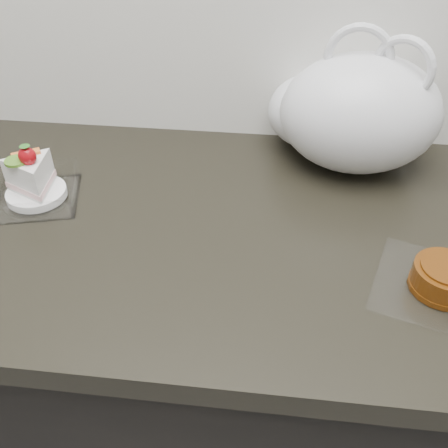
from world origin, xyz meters
The scene contains 4 objects.
counter centered at (0.00, 1.69, 0.45)m, with size 2.04×0.64×0.90m.
cake_tray centered at (-0.31, 1.72, 0.93)m, with size 0.17×0.17×0.11m.
mooncake_wrap centered at (0.35, 1.57, 0.92)m, with size 0.22×0.22×0.04m.
plastic_bag centered at (0.23, 1.90, 1.01)m, with size 0.36×0.31×0.27m.
Camera 1 is at (0.10, 1.04, 1.42)m, focal length 40.00 mm.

